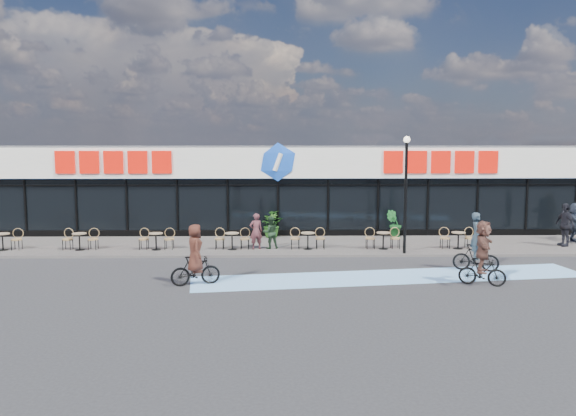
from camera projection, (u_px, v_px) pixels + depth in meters
The scene contains 22 objects.
ground at pixel (278, 268), 21.19m from camera, with size 120.00×120.00×0.00m, color #28282B.
sidewalk at pixel (278, 246), 25.66m from camera, with size 44.00×5.00×0.10m, color #5A544F.
bike_lane at pixel (391, 277), 19.77m from camera, with size 14.00×2.20×0.01m, color #7DB7EC.
building at pixel (278, 187), 30.80m from camera, with size 30.60×6.57×4.75m.
lamp_post at pixel (406, 184), 23.23m from camera, with size 0.28×0.28×4.89m.
bistro_set_0 at pixel (4, 239), 24.30m from camera, with size 1.54×0.62×0.90m.
bistro_set_1 at pixel (80, 239), 24.35m from camera, with size 1.54×0.62×0.90m.
bistro_set_2 at pixel (156, 239), 24.41m from camera, with size 1.54×0.62×0.90m.
bistro_set_3 at pixel (232, 239), 24.47m from camera, with size 1.54×0.62×0.90m.
bistro_set_4 at pixel (308, 239), 24.53m from camera, with size 1.54×0.62×0.90m.
bistro_set_5 at pixel (383, 238), 24.59m from camera, with size 1.54×0.62×0.90m.
bistro_set_6 at pixel (458, 238), 24.65m from camera, with size 1.54×0.62×0.90m.
potted_plant_left at pixel (270, 224), 27.58m from camera, with size 1.16×1.01×1.29m, color #1F5017.
potted_plant_mid at pixel (272, 225), 27.77m from camera, with size 0.66×0.66×1.18m, color #214814.
potted_plant_right at pixel (394, 224), 27.69m from camera, with size 0.73×0.59×1.32m, color #154C1D.
patron_left at pixel (256, 231), 24.43m from camera, with size 0.58×0.38×1.58m, color #552B30.
patron_right at pixel (270, 232), 24.59m from camera, with size 0.69×0.54×1.42m, color black.
pedestrian_a at pixel (565, 225), 25.18m from camera, with size 1.14×0.47×1.94m, color black.
pedestrian_b at pixel (575, 222), 26.67m from camera, with size 1.67×0.53×1.80m, color #2B3444.
cyclist_a at pixel (483, 254), 18.45m from camera, with size 1.56×1.66×2.17m.
cyclist_b at pixel (476, 250), 20.62m from camera, with size 1.70×1.01×2.18m.
cyclist_c at pixel (195, 260), 18.50m from camera, with size 1.70×0.94×2.04m.
Camera 1 is at (-0.00, -20.81, 4.62)m, focal length 35.00 mm.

